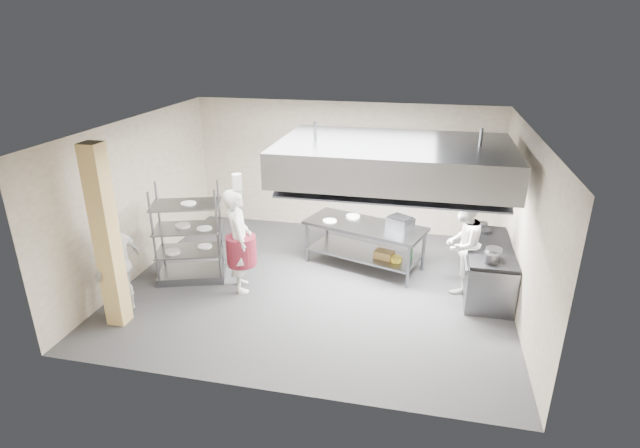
% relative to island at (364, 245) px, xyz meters
% --- Properties ---
extents(floor, '(7.00, 7.00, 0.00)m').
position_rel_island_xyz_m(floor, '(-0.77, -1.00, -0.46)').
color(floor, '#29292B').
rests_on(floor, ground).
extents(ceiling, '(7.00, 7.00, 0.00)m').
position_rel_island_xyz_m(ceiling, '(-0.77, -1.00, 2.54)').
color(ceiling, silver).
rests_on(ceiling, wall_back).
extents(wall_back, '(7.00, 0.00, 7.00)m').
position_rel_island_xyz_m(wall_back, '(-0.77, 2.00, 1.04)').
color(wall_back, '#A19480').
rests_on(wall_back, ground).
extents(wall_left, '(0.00, 6.00, 6.00)m').
position_rel_island_xyz_m(wall_left, '(-4.27, -1.00, 1.04)').
color(wall_left, '#A19480').
rests_on(wall_left, ground).
extents(wall_right, '(0.00, 6.00, 6.00)m').
position_rel_island_xyz_m(wall_right, '(2.73, -1.00, 1.04)').
color(wall_right, '#A19480').
rests_on(wall_right, ground).
extents(column, '(0.30, 0.30, 3.00)m').
position_rel_island_xyz_m(column, '(-3.67, -2.90, 1.04)').
color(column, tan).
rests_on(column, floor).
extents(exhaust_hood, '(4.00, 2.50, 0.60)m').
position_rel_island_xyz_m(exhaust_hood, '(0.53, -0.60, 1.94)').
color(exhaust_hood, slate).
rests_on(exhaust_hood, ceiling).
extents(hood_strip_a, '(1.60, 0.12, 0.04)m').
position_rel_island_xyz_m(hood_strip_a, '(-0.37, -0.60, 1.62)').
color(hood_strip_a, white).
rests_on(hood_strip_a, exhaust_hood).
extents(hood_strip_b, '(1.60, 0.12, 0.04)m').
position_rel_island_xyz_m(hood_strip_b, '(1.43, -0.60, 1.62)').
color(hood_strip_b, white).
rests_on(hood_strip_b, exhaust_hood).
extents(wall_shelf, '(1.50, 0.28, 0.04)m').
position_rel_island_xyz_m(wall_shelf, '(1.03, 1.84, 1.04)').
color(wall_shelf, slate).
rests_on(wall_shelf, wall_back).
extents(island, '(2.54, 1.66, 0.91)m').
position_rel_island_xyz_m(island, '(0.00, 0.00, 0.00)').
color(island, slate).
rests_on(island, floor).
extents(island_worktop, '(2.54, 1.66, 0.06)m').
position_rel_island_xyz_m(island_worktop, '(0.00, 0.00, 0.42)').
color(island_worktop, slate).
rests_on(island_worktop, island).
extents(island_undershelf, '(2.33, 1.51, 0.04)m').
position_rel_island_xyz_m(island_undershelf, '(-0.00, 0.00, -0.16)').
color(island_undershelf, slate).
rests_on(island_undershelf, island).
extents(pass_rack, '(1.41, 1.08, 1.87)m').
position_rel_island_xyz_m(pass_rack, '(-3.18, -1.21, 0.48)').
color(pass_rack, gray).
rests_on(pass_rack, floor).
extents(cooking_range, '(0.80, 2.00, 0.84)m').
position_rel_island_xyz_m(cooking_range, '(2.31, -0.50, -0.04)').
color(cooking_range, gray).
rests_on(cooking_range, floor).
extents(range_top, '(0.78, 1.96, 0.06)m').
position_rel_island_xyz_m(range_top, '(2.31, -0.50, 0.41)').
color(range_top, black).
rests_on(range_top, cooking_range).
extents(chef_head, '(0.73, 0.84, 1.94)m').
position_rel_island_xyz_m(chef_head, '(-2.10, -1.41, 0.52)').
color(chef_head, silver).
rests_on(chef_head, floor).
extents(chef_line, '(0.98, 1.08, 1.81)m').
position_rel_island_xyz_m(chef_line, '(1.83, -0.59, 0.45)').
color(chef_line, silver).
rests_on(chef_line, floor).
extents(chef_plating, '(0.51, 1.07, 1.77)m').
position_rel_island_xyz_m(chef_plating, '(-3.77, -2.59, 0.43)').
color(chef_plating, silver).
rests_on(chef_plating, floor).
extents(griddle, '(0.58, 0.55, 0.22)m').
position_rel_island_xyz_m(griddle, '(0.69, -0.07, 0.57)').
color(griddle, slate).
rests_on(griddle, island_worktop).
extents(wicker_basket, '(0.41, 0.34, 0.16)m').
position_rel_island_xyz_m(wicker_basket, '(0.42, -0.23, -0.06)').
color(wicker_basket, olive).
rests_on(wicker_basket, island_undershelf).
extents(stockpot, '(0.27, 0.27, 0.19)m').
position_rel_island_xyz_m(stockpot, '(2.32, -1.06, 0.54)').
color(stockpot, gray).
rests_on(stockpot, range_top).
extents(plate_stack, '(0.28, 0.28, 0.05)m').
position_rel_island_xyz_m(plate_stack, '(-3.18, -1.21, 0.14)').
color(plate_stack, silver).
rests_on(plate_stack, pass_rack).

